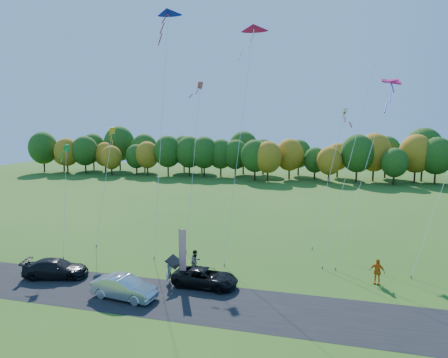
% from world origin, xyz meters
% --- Properties ---
extents(ground, '(160.00, 160.00, 0.00)m').
position_xyz_m(ground, '(0.00, 0.00, 0.00)').
color(ground, '#255416').
extents(asphalt_strip, '(90.00, 6.00, 0.01)m').
position_xyz_m(asphalt_strip, '(0.00, -4.00, 0.01)').
color(asphalt_strip, black).
rests_on(asphalt_strip, ground).
extents(tree_line, '(116.00, 12.00, 10.00)m').
position_xyz_m(tree_line, '(0.00, 55.00, 0.00)').
color(tree_line, '#1E4711').
rests_on(tree_line, ground).
extents(black_suv, '(4.99, 2.49, 1.36)m').
position_xyz_m(black_suv, '(0.51, -1.39, 0.68)').
color(black_suv, black).
rests_on(black_suv, ground).
extents(silver_sedan, '(4.84, 2.19, 1.54)m').
position_xyz_m(silver_sedan, '(-4.30, -4.73, 0.77)').
color(silver_sedan, '#BCBCC2').
rests_on(silver_sedan, ground).
extents(dark_truck_a, '(5.28, 3.20, 1.43)m').
position_xyz_m(dark_truck_a, '(-11.34, -2.70, 0.72)').
color(dark_truck_a, black).
rests_on(dark_truck_a, ground).
extents(person_tailgate_a, '(0.48, 0.71, 1.90)m').
position_xyz_m(person_tailgate_a, '(-2.32, -1.49, 0.95)').
color(person_tailgate_a, silver).
rests_on(person_tailgate_a, ground).
extents(person_tailgate_b, '(1.07, 1.14, 1.87)m').
position_xyz_m(person_tailgate_b, '(-1.06, 1.00, 0.93)').
color(person_tailgate_b, gray).
rests_on(person_tailgate_b, ground).
extents(person_east, '(1.23, 0.84, 1.94)m').
position_xyz_m(person_east, '(12.84, 2.32, 0.97)').
color(person_east, orange).
rests_on(person_east, ground).
extents(feather_flag, '(0.56, 0.07, 4.27)m').
position_xyz_m(feather_flag, '(-1.36, -1.23, 2.61)').
color(feather_flag, '#999999').
rests_on(feather_flag, ground).
extents(kite_delta_blue, '(3.32, 10.11, 24.89)m').
position_xyz_m(kite_delta_blue, '(-6.71, 7.85, 12.35)').
color(kite_delta_blue, '#4C3F33').
rests_on(kite_delta_blue, ground).
extents(kite_parafoil_orange, '(8.82, 12.90, 30.40)m').
position_xyz_m(kite_parafoil_orange, '(12.25, 10.57, 14.96)').
color(kite_parafoil_orange, '#4C3F33').
rests_on(kite_parafoil_orange, ground).
extents(kite_delta_red, '(2.84, 11.36, 23.09)m').
position_xyz_m(kite_delta_red, '(1.06, 8.91, 12.76)').
color(kite_delta_red, '#4C3F33').
rests_on(kite_delta_red, ground).
extents(kite_parafoil_rainbow, '(6.12, 7.24, 16.31)m').
position_xyz_m(kite_parafoil_rainbow, '(12.09, 7.80, 8.01)').
color(kite_parafoil_rainbow, '#4C3F33').
rests_on(kite_parafoil_rainbow, ground).
extents(kite_diamond_yellow, '(2.03, 6.84, 11.87)m').
position_xyz_m(kite_diamond_yellow, '(-13.26, 7.98, 5.74)').
color(kite_diamond_yellow, '#4C3F33').
rests_on(kite_diamond_yellow, ground).
extents(kite_diamond_green, '(2.41, 4.32, 10.25)m').
position_xyz_m(kite_diamond_green, '(-14.40, 2.94, 4.95)').
color(kite_diamond_green, '#4C3F33').
rests_on(kite_diamond_green, ground).
extents(kite_diamond_white, '(3.35, 7.41, 13.90)m').
position_xyz_m(kite_diamond_white, '(9.18, 12.98, 6.73)').
color(kite_diamond_white, '#4C3F33').
rests_on(kite_diamond_white, ground).
extents(kite_diamond_pink, '(1.93, 9.13, 16.78)m').
position_xyz_m(kite_diamond_pink, '(-4.15, 9.77, 8.17)').
color(kite_diamond_pink, '#4C3F33').
rests_on(kite_diamond_pink, ground).
extents(kite_diamond_blue_low, '(4.23, 5.43, 10.17)m').
position_xyz_m(kite_diamond_blue_low, '(17.45, 6.62, 4.89)').
color(kite_diamond_blue_low, '#4C3F33').
rests_on(kite_diamond_blue_low, ground).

